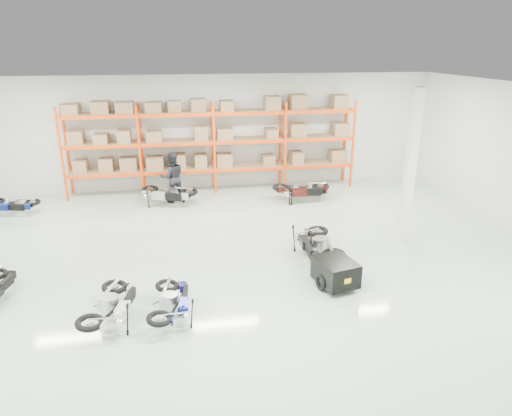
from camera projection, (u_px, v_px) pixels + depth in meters
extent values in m
plane|color=#ADC1B0|center=(234.00, 259.00, 12.56)|extent=(18.00, 18.00, 0.00)
plane|color=white|center=(231.00, 92.00, 11.03)|extent=(18.00, 18.00, 0.00)
plane|color=silver|center=(212.00, 132.00, 18.29)|extent=(18.00, 0.00, 18.00)
plane|color=silver|center=(303.00, 349.00, 5.30)|extent=(18.00, 0.00, 18.00)
cube|color=#FF470D|center=(61.00, 155.00, 16.66)|extent=(0.08, 0.08, 3.50)
cube|color=#FF470D|center=(67.00, 150.00, 17.50)|extent=(0.08, 0.08, 3.50)
cube|color=#FF470D|center=(140.00, 153.00, 17.10)|extent=(0.08, 0.08, 3.50)
cube|color=#FF470D|center=(141.00, 148.00, 17.93)|extent=(0.08, 0.08, 3.50)
cube|color=#FF470D|center=(214.00, 150.00, 17.53)|extent=(0.08, 0.08, 3.50)
cube|color=#FF470D|center=(213.00, 145.00, 18.37)|extent=(0.08, 0.08, 3.50)
cube|color=#FF470D|center=(285.00, 147.00, 17.97)|extent=(0.08, 0.08, 3.50)
cube|color=#FF470D|center=(280.00, 143.00, 18.80)|extent=(0.08, 0.08, 3.50)
cube|color=#FF470D|center=(353.00, 145.00, 18.41)|extent=(0.08, 0.08, 3.50)
cube|color=#FF470D|center=(345.00, 140.00, 19.24)|extent=(0.08, 0.08, 3.50)
cube|color=#FF470D|center=(104.00, 176.00, 17.17)|extent=(2.70, 0.08, 0.12)
cube|color=#FF470D|center=(107.00, 170.00, 18.00)|extent=(2.70, 0.08, 0.12)
cube|color=#99734F|center=(105.00, 171.00, 17.56)|extent=(2.68, 0.88, 0.02)
cube|color=#99734F|center=(105.00, 165.00, 17.49)|extent=(2.40, 0.70, 0.44)
cube|color=#FF470D|center=(179.00, 173.00, 17.61)|extent=(2.70, 0.08, 0.12)
cube|color=#FF470D|center=(179.00, 167.00, 18.44)|extent=(2.70, 0.08, 0.12)
cube|color=#99734F|center=(179.00, 168.00, 18.00)|extent=(2.68, 0.88, 0.02)
cube|color=#99734F|center=(178.00, 162.00, 17.92)|extent=(2.40, 0.70, 0.44)
cube|color=#FF470D|center=(250.00, 170.00, 18.04)|extent=(2.70, 0.08, 0.12)
cube|color=#FF470D|center=(247.00, 164.00, 18.88)|extent=(2.70, 0.08, 0.12)
cube|color=#99734F|center=(249.00, 165.00, 18.43)|extent=(2.68, 0.88, 0.02)
cube|color=#99734F|center=(249.00, 160.00, 18.36)|extent=(2.40, 0.70, 0.44)
cube|color=#FF470D|center=(319.00, 167.00, 18.48)|extent=(2.70, 0.08, 0.12)
cube|color=#FF470D|center=(312.00, 161.00, 19.31)|extent=(2.70, 0.08, 0.12)
cube|color=#99734F|center=(315.00, 162.00, 18.87)|extent=(2.68, 0.88, 0.02)
cube|color=#99734F|center=(316.00, 157.00, 18.79)|extent=(2.40, 0.70, 0.44)
cube|color=#FF470D|center=(100.00, 147.00, 16.80)|extent=(2.70, 0.08, 0.12)
cube|color=#FF470D|center=(104.00, 142.00, 17.63)|extent=(2.70, 0.08, 0.12)
cube|color=#99734F|center=(102.00, 143.00, 17.19)|extent=(2.68, 0.88, 0.02)
cube|color=#99734F|center=(101.00, 137.00, 17.11)|extent=(2.40, 0.70, 0.44)
cube|color=#FF470D|center=(177.00, 145.00, 17.23)|extent=(2.70, 0.08, 0.12)
cube|color=#FF470D|center=(177.00, 140.00, 18.07)|extent=(2.70, 0.08, 0.12)
cube|color=#99734F|center=(177.00, 141.00, 17.63)|extent=(2.68, 0.88, 0.02)
cube|color=#99734F|center=(177.00, 135.00, 17.55)|extent=(2.40, 0.70, 0.44)
cube|color=#FF470D|center=(250.00, 142.00, 17.67)|extent=(2.70, 0.08, 0.12)
cube|color=#FF470D|center=(247.00, 138.00, 18.50)|extent=(2.70, 0.08, 0.12)
cube|color=#99734F|center=(249.00, 138.00, 18.06)|extent=(2.68, 0.88, 0.02)
cube|color=#99734F|center=(248.00, 132.00, 17.98)|extent=(2.40, 0.70, 0.44)
cube|color=#FF470D|center=(320.00, 140.00, 18.10)|extent=(2.70, 0.08, 0.12)
cube|color=#FF470D|center=(313.00, 136.00, 18.94)|extent=(2.70, 0.08, 0.12)
cube|color=#99734F|center=(317.00, 136.00, 18.50)|extent=(2.68, 0.88, 0.02)
cube|color=#99734F|center=(317.00, 130.00, 18.42)|extent=(2.40, 0.70, 0.44)
cube|color=#FF470D|center=(97.00, 117.00, 16.42)|extent=(2.70, 0.08, 0.12)
cube|color=#FF470D|center=(101.00, 114.00, 17.26)|extent=(2.70, 0.08, 0.12)
cube|color=#99734F|center=(99.00, 114.00, 16.82)|extent=(2.68, 0.88, 0.02)
cube|color=#99734F|center=(98.00, 107.00, 16.74)|extent=(2.40, 0.70, 0.44)
cube|color=#FF470D|center=(175.00, 115.00, 16.86)|extent=(2.70, 0.08, 0.12)
cube|color=#FF470D|center=(175.00, 112.00, 17.69)|extent=(2.70, 0.08, 0.12)
cube|color=#99734F|center=(175.00, 112.00, 17.25)|extent=(2.68, 0.88, 0.02)
cube|color=#99734F|center=(175.00, 106.00, 17.17)|extent=(2.40, 0.70, 0.44)
cube|color=#FF470D|center=(250.00, 114.00, 17.29)|extent=(2.70, 0.08, 0.12)
cube|color=#FF470D|center=(247.00, 110.00, 18.13)|extent=(2.70, 0.08, 0.12)
cube|color=#99734F|center=(248.00, 110.00, 17.69)|extent=(2.68, 0.88, 0.02)
cube|color=#99734F|center=(248.00, 104.00, 17.61)|extent=(2.40, 0.70, 0.44)
cube|color=#FF470D|center=(321.00, 112.00, 17.73)|extent=(2.70, 0.08, 0.12)
cube|color=#FF470D|center=(315.00, 109.00, 18.56)|extent=(2.70, 0.08, 0.12)
cube|color=#99734F|center=(318.00, 109.00, 18.12)|extent=(2.68, 0.88, 0.02)
cube|color=#99734F|center=(318.00, 103.00, 18.05)|extent=(2.40, 0.70, 0.44)
cube|color=white|center=(410.00, 168.00, 13.07)|extent=(0.25, 0.25, 4.50)
cube|color=black|center=(336.00, 271.00, 10.98)|extent=(1.02, 1.18, 0.59)
cube|color=yellow|center=(343.00, 282.00, 10.50)|extent=(0.17, 0.06, 0.12)
torus|color=black|center=(319.00, 281.00, 10.99)|extent=(0.09, 0.41, 0.41)
torus|color=black|center=(351.00, 278.00, 11.12)|extent=(0.09, 0.41, 0.41)
cylinder|color=black|center=(327.00, 257.00, 11.61)|extent=(0.27, 0.95, 0.04)
imported|color=black|center=(172.00, 177.00, 16.86)|extent=(1.04, 0.87, 1.90)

